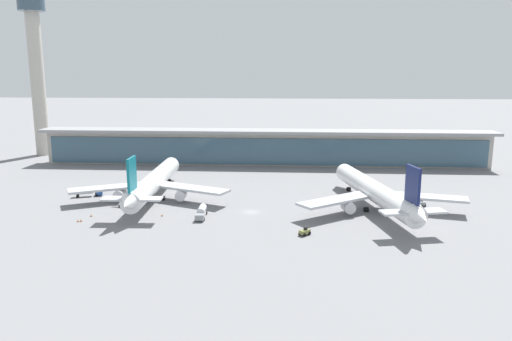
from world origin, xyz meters
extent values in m
plane|color=slate|center=(0.00, 0.00, 0.00)|extent=(1200.00, 1200.00, 0.00)
cylinder|color=white|center=(-31.84, 14.07, 5.47)|extent=(7.79, 54.86, 5.77)
cone|color=white|center=(-32.94, 43.70, 5.47)|extent=(5.84, 5.40, 5.65)
cone|color=white|center=(-30.75, -15.27, 6.04)|extent=(5.42, 6.53, 5.19)
cube|color=black|center=(-32.82, 40.40, 6.48)|extent=(4.41, 2.54, 0.70)
cube|color=#B7BABF|center=(-44.07, 8.60, 4.46)|extent=(24.92, 17.33, 0.70)
cube|color=#B7BABF|center=(-19.23, 9.52, 4.46)|extent=(25.30, 15.88, 0.70)
cylinder|color=silver|center=(-41.07, 8.12, 2.47)|extent=(3.33, 4.29, 3.18)
cylinder|color=silver|center=(-22.19, 8.83, 2.47)|extent=(3.33, 4.29, 3.18)
cube|color=#0F6B7A|center=(-30.93, -10.27, 12.83)|extent=(0.95, 6.98, 8.95)
cube|color=#B7BABF|center=(-30.90, -11.26, 6.33)|extent=(16.06, 4.96, 0.50)
cylinder|color=black|center=(-34.91, 10.97, 0.70)|extent=(1.24, 1.44, 1.39)
cylinder|color=black|center=(-28.55, 11.21, 0.70)|extent=(1.24, 1.44, 1.39)
cylinder|color=black|center=(-32.65, 35.93, 0.70)|extent=(1.24, 1.44, 1.39)
cylinder|color=white|center=(35.39, 5.97, 5.47)|extent=(17.01, 54.68, 5.77)
cone|color=white|center=(29.22, 34.97, 5.47)|extent=(6.61, 6.25, 5.65)
cone|color=white|center=(41.49, -22.75, 6.04)|extent=(6.40, 7.28, 5.19)
cube|color=black|center=(29.91, 31.74, 6.48)|extent=(4.73, 3.23, 0.70)
cube|color=#B7BABF|center=(24.28, -1.53, 4.46)|extent=(23.50, 20.32, 0.70)
cube|color=#B7BABF|center=(48.59, 3.64, 4.46)|extent=(25.66, 12.19, 0.70)
cylinder|color=silver|center=(27.31, -1.48, 2.47)|extent=(3.98, 4.75, 3.18)
cylinder|color=silver|center=(45.79, 2.45, 2.47)|extent=(3.98, 4.75, 3.18)
cube|color=#141E51|center=(40.45, -17.86, 12.83)|extent=(2.13, 6.95, 8.95)
cube|color=#B7BABF|center=(40.66, -18.83, 6.33)|extent=(16.47, 7.59, 0.50)
cylinder|color=black|center=(32.90, 2.39, 0.70)|extent=(1.46, 1.61, 1.39)
cylinder|color=black|center=(39.12, 3.71, 0.70)|extent=(1.46, 1.61, 1.39)
cylinder|color=black|center=(30.84, 27.36, 0.70)|extent=(1.46, 1.61, 1.39)
cube|color=#234C9E|center=(-50.55, 15.70, 1.20)|extent=(2.72, 2.95, 1.50)
cylinder|color=silver|center=(-55.05, 14.01, 1.90)|extent=(5.98, 3.94, 2.10)
cylinder|color=black|center=(-51.83, 16.40, 0.45)|extent=(0.94, 0.58, 0.90)
cylinder|color=black|center=(-51.05, 14.33, 0.45)|extent=(0.94, 0.58, 0.90)
cylinder|color=black|center=(-57.17, 14.40, 0.45)|extent=(0.94, 0.58, 0.90)
cylinder|color=black|center=(-56.39, 12.33, 0.45)|extent=(0.94, 0.58, 0.90)
cube|color=gray|center=(-13.09, -9.88, 1.20)|extent=(2.49, 2.11, 1.50)
cylinder|color=silver|center=(-13.31, -5.08, 1.90)|extent=(2.36, 5.69, 2.10)
cylinder|color=black|center=(-12.03, -8.88, 0.45)|extent=(0.32, 0.91, 0.90)
cylinder|color=black|center=(-14.23, -8.98, 0.45)|extent=(0.32, 0.91, 0.90)
cylinder|color=black|center=(-12.30, -3.18, 0.45)|extent=(0.32, 0.91, 0.90)
cylinder|color=black|center=(-14.50, -3.29, 0.45)|extent=(0.32, 0.91, 0.90)
cube|color=silver|center=(-37.30, 2.07, 0.75)|extent=(5.07, 3.90, 0.60)
cube|color=black|center=(-39.42, 3.25, 1.84)|extent=(3.90, 2.70, 1.72)
cylinder|color=black|center=(-39.17, 2.16, 0.45)|extent=(0.92, 0.68, 0.90)
cylinder|color=black|center=(-38.37, 3.61, 0.45)|extent=(0.92, 0.68, 0.90)
cylinder|color=black|center=(-36.23, 0.54, 0.45)|extent=(0.92, 0.68, 0.90)
cylinder|color=black|center=(-35.43, 1.99, 0.45)|extent=(0.92, 0.68, 0.90)
cube|color=gray|center=(50.61, 10.34, 0.90)|extent=(1.62, 2.86, 0.90)
cube|color=black|center=(50.60, 10.64, 1.70)|extent=(0.73, 0.73, 0.70)
cylinder|color=black|center=(51.37, 9.39, 0.45)|extent=(0.32, 0.91, 0.90)
cylinder|color=black|center=(49.94, 9.33, 0.45)|extent=(0.32, 0.91, 0.90)
cylinder|color=black|center=(51.28, 11.35, 0.45)|extent=(0.32, 0.91, 0.90)
cylinder|color=black|center=(49.86, 11.29, 0.45)|extent=(0.32, 0.91, 0.90)
cube|color=olive|center=(14.71, -19.44, 0.90)|extent=(3.01, 3.07, 0.90)
cube|color=black|center=(14.92, -19.22, 1.70)|extent=(0.99, 0.99, 0.70)
cylinder|color=black|center=(14.57, -20.64, 0.45)|extent=(0.82, 0.85, 0.90)
cylinder|color=black|center=(13.52, -19.67, 0.45)|extent=(0.82, 0.85, 0.90)
cylinder|color=black|center=(15.90, -19.21, 0.45)|extent=(0.82, 0.85, 0.90)
cylinder|color=black|center=(14.86, -18.24, 0.45)|extent=(0.82, 0.85, 0.90)
cube|color=#B2ADA3|center=(0.00, 73.81, 7.00)|extent=(188.03, 8.00, 14.00)
cube|color=#3D5B70|center=(0.00, 69.51, 6.30)|extent=(184.27, 0.50, 11.20)
cube|color=gray|center=(0.00, 71.81, 14.60)|extent=(191.79, 12.80, 1.20)
cylinder|color=#B2ADA3|center=(-107.70, 92.23, 33.28)|extent=(6.40, 6.40, 66.57)
cylinder|color=#384C5B|center=(-107.70, 92.23, 69.07)|extent=(12.00, 12.00, 5.00)
cone|color=orange|center=(-44.91, -12.14, 0.35)|extent=(0.44, 0.44, 0.70)
cube|color=black|center=(-44.91, -12.14, 0.02)|extent=(0.62, 0.62, 0.04)
cone|color=orange|center=(-44.04, -7.37, 0.35)|extent=(0.44, 0.44, 0.70)
cube|color=black|center=(-44.04, -7.37, 0.02)|extent=(0.62, 0.62, 0.04)
cone|color=orange|center=(-24.45, -5.75, 0.35)|extent=(0.44, 0.44, 0.70)
cube|color=black|center=(-24.45, -5.75, 0.02)|extent=(0.62, 0.62, 0.04)
cone|color=orange|center=(-45.58, -12.47, 0.35)|extent=(0.44, 0.44, 0.70)
cube|color=black|center=(-45.58, -12.47, 0.02)|extent=(0.62, 0.62, 0.04)
camera|label=1|loc=(10.59, -135.94, 39.61)|focal=34.69mm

